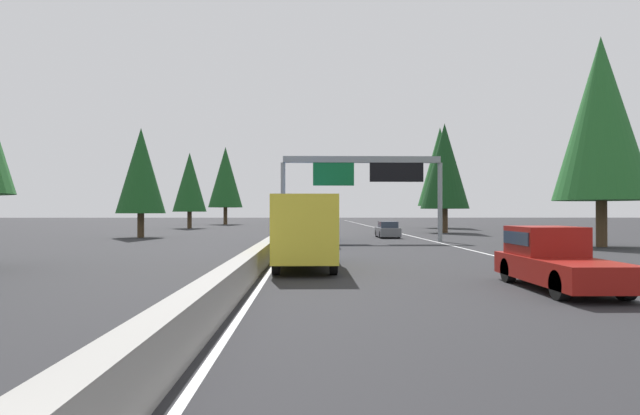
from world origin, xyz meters
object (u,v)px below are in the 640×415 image
(sedan_mid_left, at_px, (388,230))
(sign_gantry_overhead, at_px, (364,174))
(bus_far_left, at_px, (312,220))
(conifer_right_far, at_px, (440,167))
(pickup_mid_center, at_px, (554,258))
(conifer_left_far, at_px, (225,177))
(box_truck_near_center, at_px, (305,229))
(conifer_right_near, at_px, (601,119))
(conifer_left_mid, at_px, (190,182))
(conifer_right_mid, at_px, (445,166))
(sedan_distant_b, at_px, (310,222))
(conifer_left_near, at_px, (141,171))

(sedan_mid_left, bearing_deg, sign_gantry_overhead, 156.63)
(bus_far_left, height_order, conifer_right_far, conifer_right_far)
(pickup_mid_center, relative_size, bus_far_left, 0.49)
(sign_gantry_overhead, distance_m, conifer_left_far, 62.18)
(box_truck_near_center, relative_size, conifer_right_near, 0.61)
(bus_far_left, xyz_separation_m, conifer_right_far, (36.74, -18.70, 7.15))
(conifer_right_near, relative_size, conifer_left_mid, 1.31)
(sedan_mid_left, height_order, conifer_left_far, conifer_left_far)
(conifer_right_mid, relative_size, conifer_right_far, 0.84)
(pickup_mid_center, xyz_separation_m, conifer_left_far, (84.97, 23.05, 7.84))
(pickup_mid_center, xyz_separation_m, sedan_mid_left, (32.56, 0.39, -0.23))
(box_truck_near_center, height_order, sedan_distant_b, box_truck_near_center)
(sedan_distant_b, xyz_separation_m, conifer_right_near, (-51.01, -19.34, 7.84))
(conifer_right_mid, height_order, conifer_left_mid, conifer_right_mid)
(conifer_right_near, relative_size, conifer_right_mid, 1.15)
(conifer_left_near, bearing_deg, conifer_right_mid, -70.84)
(box_truck_near_center, bearing_deg, conifer_left_mid, 17.16)
(pickup_mid_center, distance_m, conifer_right_mid, 45.02)
(box_truck_near_center, distance_m, conifer_right_mid, 40.85)
(sedan_mid_left, xyz_separation_m, conifer_left_far, (52.41, 22.66, 8.08))
(sign_gantry_overhead, height_order, conifer_right_near, conifer_right_near)
(sedan_distant_b, relative_size, conifer_left_near, 0.44)
(sign_gantry_overhead, height_order, box_truck_near_center, sign_gantry_overhead)
(box_truck_near_center, bearing_deg, conifer_right_far, -18.89)
(conifer_right_near, bearing_deg, bus_far_left, 72.52)
(bus_far_left, bearing_deg, pickup_mid_center, -164.16)
(box_truck_near_center, relative_size, conifer_left_far, 0.59)
(pickup_mid_center, bearing_deg, conifer_right_far, -10.47)
(conifer_left_far, bearing_deg, bus_far_left, -165.10)
(conifer_left_far, bearing_deg, box_truck_near_center, -168.86)
(conifer_right_near, bearing_deg, conifer_left_far, 28.08)
(sedan_mid_left, relative_size, bus_far_left, 0.38)
(conifer_right_far, bearing_deg, sedan_distant_b, 66.44)
(sign_gantry_overhead, distance_m, box_truck_near_center, 20.56)
(sedan_distant_b, bearing_deg, conifer_left_mid, 119.51)
(conifer_left_far, bearing_deg, pickup_mid_center, -164.82)
(sedan_mid_left, xyz_separation_m, sedan_distant_b, (37.83, 7.01, 0.00))
(pickup_mid_center, relative_size, conifer_right_mid, 0.46)
(pickup_mid_center, distance_m, conifer_left_far, 88.39)
(sedan_distant_b, relative_size, conifer_left_mid, 0.41)
(conifer_left_far, bearing_deg, sedan_mid_left, -156.62)
(conifer_left_mid, bearing_deg, box_truck_near_center, -162.84)
(conifer_left_far, bearing_deg, conifer_right_mid, -143.26)
(conifer_right_near, height_order, conifer_right_far, conifer_right_far)
(bus_far_left, bearing_deg, conifer_right_far, -26.97)
(box_truck_near_center, xyz_separation_m, conifer_left_far, (78.55, 15.47, 7.15))
(box_truck_near_center, distance_m, sedan_mid_left, 27.13)
(conifer_left_far, bearing_deg, conifer_right_near, -151.92)
(bus_far_left, height_order, conifer_left_near, conifer_left_near)
(bus_far_left, xyz_separation_m, conifer_right_near, (-6.03, -19.15, 6.80))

